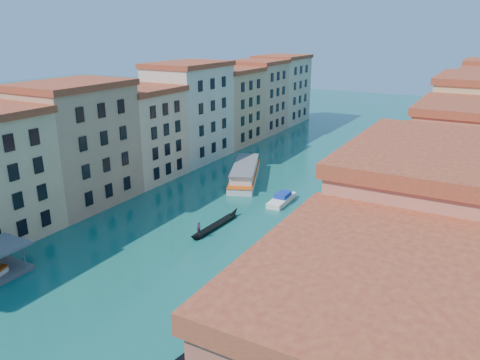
{
  "coord_description": "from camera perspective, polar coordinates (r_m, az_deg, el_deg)",
  "views": [
    {
      "loc": [
        33.18,
        -12.01,
        28.18
      ],
      "look_at": [
        -0.85,
        48.64,
        5.25
      ],
      "focal_mm": 35.0,
      "sensor_mm": 36.0,
      "label": 1
    }
  ],
  "objects": [
    {
      "name": "gondola_far",
      "position": [
        83.6,
        12.14,
        -1.62
      ],
      "size": [
        6.05,
        11.65,
        1.76
      ],
      "rotation": [
        0.0,
        0.0,
        0.43
      ],
      "color": "black",
      "rests_on": "ground"
    },
    {
      "name": "motorboat_far",
      "position": [
        107.55,
        14.92,
        2.74
      ],
      "size": [
        4.49,
        7.38,
        1.46
      ],
      "rotation": [
        0.0,
        0.0,
        0.35
      ],
      "color": "white",
      "rests_on": "ground"
    },
    {
      "name": "right_bank_palazzos",
      "position": [
        79.24,
        26.17,
        2.9
      ],
      "size": [
        12.8,
        128.4,
        21.0
      ],
      "color": "#A14936",
      "rests_on": "ground"
    },
    {
      "name": "restaurant_awnings",
      "position": [
        44.51,
        10.18,
        -16.55
      ],
      "size": [
        3.2,
        44.55,
        3.12
      ],
      "color": "maroon",
      "rests_on": "ground"
    },
    {
      "name": "quay",
      "position": [
        82.59,
        19.79,
        -2.46
      ],
      "size": [
        4.0,
        140.0,
        1.0
      ],
      "primitive_type": "cube",
      "color": "#B0A28E",
      "rests_on": "ground"
    },
    {
      "name": "mooring_poles_right",
      "position": [
        50.85,
        8.96,
        -13.91
      ],
      "size": [
        1.44,
        54.24,
        3.2
      ],
      "color": "#55371D",
      "rests_on": "ground"
    },
    {
      "name": "motorboat_mid",
      "position": [
        78.83,
        5.13,
        -2.31
      ],
      "size": [
        2.57,
        7.58,
        1.56
      ],
      "rotation": [
        0.0,
        0.0,
        0.03
      ],
      "color": "white",
      "rests_on": "ground"
    },
    {
      "name": "gondola_fore",
      "position": [
        69.12,
        -3.03,
        -5.46
      ],
      "size": [
        1.61,
        12.54,
        2.5
      ],
      "rotation": [
        0.0,
        0.0,
        -0.05
      ],
      "color": "black",
      "rests_on": "ground"
    },
    {
      "name": "vaporetto_far",
      "position": [
        90.3,
        0.59,
        0.94
      ],
      "size": [
        11.88,
        19.97,
        2.94
      ],
      "rotation": [
        0.0,
        0.0,
        0.4
      ],
      "color": "silver",
      "rests_on": "ground"
    },
    {
      "name": "left_bank_palazzos",
      "position": [
        98.61,
        -8.28,
        7.26
      ],
      "size": [
        12.8,
        128.4,
        21.0
      ],
      "color": "#C8B692",
      "rests_on": "ground"
    }
  ]
}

